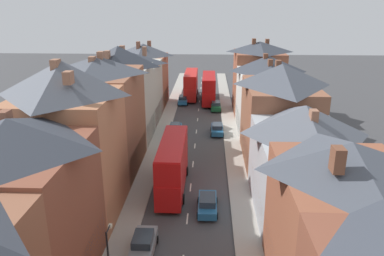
{
  "coord_description": "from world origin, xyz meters",
  "views": [
    {
      "loc": [
        1.75,
        -11.29,
        18.53
      ],
      "look_at": [
        -0.6,
        40.62,
        1.01
      ],
      "focal_mm": 35.0,
      "sensor_mm": 36.0,
      "label": 1
    }
  ],
  "objects_px": {
    "car_parked_left_a": "(217,129)",
    "car_near_silver": "(207,203)",
    "double_decker_bus_mid_street": "(191,84)",
    "car_parked_right_a": "(216,106)",
    "double_decker_bus_far_approaching": "(209,88)",
    "car_near_blue": "(183,100)",
    "car_mid_white": "(143,244)",
    "double_decker_bus_lead": "(173,164)",
    "car_parked_left_b": "(175,129)"
  },
  "relations": [
    {
      "from": "double_decker_bus_lead",
      "to": "car_near_silver",
      "type": "xyz_separation_m",
      "value": [
        3.61,
        -4.23,
        -2.01
      ]
    },
    {
      "from": "double_decker_bus_mid_street",
      "to": "double_decker_bus_far_approaching",
      "type": "distance_m",
      "value": 4.94
    },
    {
      "from": "double_decker_bus_mid_street",
      "to": "double_decker_bus_lead",
      "type": "bearing_deg",
      "value": -90.0
    },
    {
      "from": "double_decker_bus_far_approaching",
      "to": "car_parked_right_a",
      "type": "relative_size",
      "value": 2.48
    },
    {
      "from": "double_decker_bus_far_approaching",
      "to": "car_near_blue",
      "type": "relative_size",
      "value": 2.43
    },
    {
      "from": "car_parked_right_a",
      "to": "car_mid_white",
      "type": "relative_size",
      "value": 1.04
    },
    {
      "from": "car_parked_left_a",
      "to": "car_mid_white",
      "type": "xyz_separation_m",
      "value": [
        -6.2,
        -28.05,
        0.04
      ]
    },
    {
      "from": "car_parked_right_a",
      "to": "car_parked_left_a",
      "type": "bearing_deg",
      "value": -90.0
    },
    {
      "from": "double_decker_bus_mid_street",
      "to": "car_near_silver",
      "type": "height_order",
      "value": "double_decker_bus_mid_street"
    },
    {
      "from": "car_near_blue",
      "to": "car_near_silver",
      "type": "xyz_separation_m",
      "value": [
        4.9,
        -38.66,
        -0.01
      ]
    },
    {
      "from": "double_decker_bus_mid_street",
      "to": "car_parked_left_a",
      "type": "bearing_deg",
      "value": -77.37
    },
    {
      "from": "double_decker_bus_lead",
      "to": "car_near_blue",
      "type": "height_order",
      "value": "double_decker_bus_lead"
    },
    {
      "from": "car_parked_left_b",
      "to": "car_mid_white",
      "type": "xyz_separation_m",
      "value": [
        -0.0,
        -27.85,
        0.05
      ]
    },
    {
      "from": "car_near_blue",
      "to": "car_parked_left_a",
      "type": "bearing_deg",
      "value": -69.98
    },
    {
      "from": "double_decker_bus_far_approaching",
      "to": "car_near_blue",
      "type": "bearing_deg",
      "value": -162.8
    },
    {
      "from": "car_near_silver",
      "to": "car_mid_white",
      "type": "distance_m",
      "value": 8.07
    },
    {
      "from": "car_mid_white",
      "to": "car_near_silver",
      "type": "bearing_deg",
      "value": 52.63
    },
    {
      "from": "car_near_silver",
      "to": "car_parked_right_a",
      "type": "distance_m",
      "value": 34.53
    },
    {
      "from": "car_near_silver",
      "to": "car_mid_white",
      "type": "relative_size",
      "value": 1.07
    },
    {
      "from": "double_decker_bus_far_approaching",
      "to": "car_mid_white",
      "type": "distance_m",
      "value": 46.88
    },
    {
      "from": "car_parked_right_a",
      "to": "double_decker_bus_mid_street",
      "type": "bearing_deg",
      "value": 118.51
    },
    {
      "from": "double_decker_bus_lead",
      "to": "double_decker_bus_mid_street",
      "type": "distance_m",
      "value": 39.32
    },
    {
      "from": "car_parked_left_b",
      "to": "car_parked_right_a",
      "type": "bearing_deg",
      "value": 64.63
    },
    {
      "from": "double_decker_bus_mid_street",
      "to": "car_near_silver",
      "type": "distance_m",
      "value": 43.74
    },
    {
      "from": "car_mid_white",
      "to": "car_parked_right_a",
      "type": "bearing_deg",
      "value": 81.39
    },
    {
      "from": "car_parked_right_a",
      "to": "double_decker_bus_lead",
      "type": "bearing_deg",
      "value": -99.21
    },
    {
      "from": "car_parked_right_a",
      "to": "car_mid_white",
      "type": "xyz_separation_m",
      "value": [
        -6.2,
        -40.92,
        -0.0
      ]
    },
    {
      "from": "double_decker_bus_lead",
      "to": "car_near_blue",
      "type": "xyz_separation_m",
      "value": [
        -1.29,
        34.42,
        -2.0
      ]
    },
    {
      "from": "double_decker_bus_lead",
      "to": "car_near_blue",
      "type": "bearing_deg",
      "value": 92.15
    },
    {
      "from": "double_decker_bus_lead",
      "to": "car_parked_right_a",
      "type": "relative_size",
      "value": 2.48
    },
    {
      "from": "car_parked_left_a",
      "to": "car_parked_right_a",
      "type": "xyz_separation_m",
      "value": [
        0.0,
        12.87,
        0.04
      ]
    },
    {
      "from": "car_near_blue",
      "to": "car_parked_left_b",
      "type": "bearing_deg",
      "value": -90.0
    },
    {
      "from": "car_parked_left_b",
      "to": "double_decker_bus_lead",
      "type": "bearing_deg",
      "value": -85.71
    },
    {
      "from": "car_near_blue",
      "to": "car_near_silver",
      "type": "height_order",
      "value": "car_near_blue"
    },
    {
      "from": "car_parked_right_a",
      "to": "double_decker_bus_far_approaching",
      "type": "bearing_deg",
      "value": 103.02
    },
    {
      "from": "car_parked_left_b",
      "to": "car_parked_left_a",
      "type": "bearing_deg",
      "value": 1.88
    },
    {
      "from": "double_decker_bus_mid_street",
      "to": "car_parked_right_a",
      "type": "bearing_deg",
      "value": -61.49
    },
    {
      "from": "car_parked_left_a",
      "to": "car_near_silver",
      "type": "bearing_deg",
      "value": -93.44
    },
    {
      "from": "double_decker_bus_lead",
      "to": "double_decker_bus_mid_street",
      "type": "relative_size",
      "value": 1.0
    },
    {
      "from": "double_decker_bus_lead",
      "to": "car_parked_left_b",
      "type": "distance_m",
      "value": 17.37
    },
    {
      "from": "car_near_blue",
      "to": "car_parked_left_a",
      "type": "height_order",
      "value": "car_near_blue"
    },
    {
      "from": "double_decker_bus_mid_street",
      "to": "car_parked_right_a",
      "type": "distance_m",
      "value": 10.47
    },
    {
      "from": "car_parked_left_b",
      "to": "car_mid_white",
      "type": "distance_m",
      "value": 27.85
    },
    {
      "from": "car_near_blue",
      "to": "car_parked_right_a",
      "type": "bearing_deg",
      "value": -33.78
    },
    {
      "from": "double_decker_bus_far_approaching",
      "to": "car_parked_right_a",
      "type": "bearing_deg",
      "value": -76.98
    },
    {
      "from": "double_decker_bus_far_approaching",
      "to": "car_parked_left_a",
      "type": "distance_m",
      "value": 18.68
    },
    {
      "from": "double_decker_bus_lead",
      "to": "car_parked_left_a",
      "type": "relative_size",
      "value": 2.4
    },
    {
      "from": "double_decker_bus_lead",
      "to": "double_decker_bus_far_approaching",
      "type": "relative_size",
      "value": 1.0
    },
    {
      "from": "double_decker_bus_lead",
      "to": "car_parked_right_a",
      "type": "bearing_deg",
      "value": 80.79
    },
    {
      "from": "car_near_blue",
      "to": "car_parked_left_a",
      "type": "distance_m",
      "value": 18.11
    }
  ]
}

